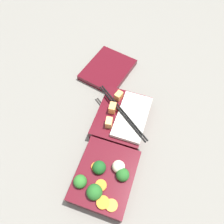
% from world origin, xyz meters
% --- Properties ---
extents(ground_plane, '(3.00, 3.00, 0.00)m').
position_xyz_m(ground_plane, '(0.00, 0.00, 0.00)').
color(ground_plane, slate).
extents(bento_tray_vegetable, '(0.17, 0.14, 0.07)m').
position_xyz_m(bento_tray_vegetable, '(-0.09, -0.00, 0.03)').
color(bento_tray_vegetable, '#510F19').
rests_on(bento_tray_vegetable, ground_plane).
extents(bento_tray_rice, '(0.17, 0.18, 0.07)m').
position_xyz_m(bento_tray_rice, '(0.09, 0.01, 0.02)').
color(bento_tray_rice, '#510F19').
rests_on(bento_tray_rice, ground_plane).
extents(bento_lid, '(0.20, 0.17, 0.02)m').
position_xyz_m(bento_lid, '(0.26, 0.12, 0.01)').
color(bento_lid, '#510F19').
rests_on(bento_lid, ground_plane).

